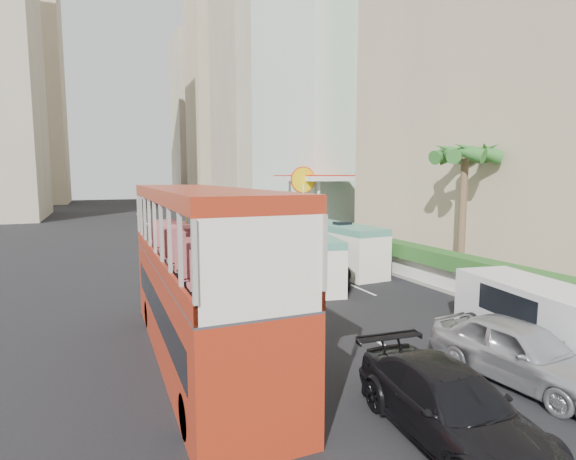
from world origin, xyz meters
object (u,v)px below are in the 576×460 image
double_decker_bus (200,275)px  van_asset (248,250)px  car_black (448,439)px  car_silver_lane_a (260,300)px  minibus_near (310,260)px  palm_tree (462,218)px  panel_van_near (533,315)px  panel_van_far (255,226)px  car_silver_lane_b (518,381)px  minibus_far (342,248)px  shell_station (323,206)px

double_decker_bus → van_asset: bearing=68.1°
double_decker_bus → car_black: 7.66m
car_silver_lane_a → minibus_near: minibus_near is taller
car_silver_lane_a → palm_tree: size_ratio=0.61×
car_silver_lane_a → panel_van_near: 10.50m
van_asset → panel_van_far: (2.57, 6.02, 1.04)m
car_silver_lane_a → car_silver_lane_b: 10.68m
car_silver_lane_a → panel_van_far: panel_van_far is taller
car_silver_lane_b → minibus_far: minibus_far is taller
van_asset → panel_van_far: panel_van_far is taller
panel_van_far → shell_station: shell_station is taller
palm_tree → shell_station: (2.20, 19.00, -0.63)m
van_asset → minibus_near: bearing=-103.5°
car_silver_lane_a → car_silver_lane_b: size_ratio=0.80×
car_black → shell_station: size_ratio=0.64×
car_silver_lane_a → minibus_far: 7.44m
van_asset → minibus_far: (2.54, -9.35, 1.35)m
car_silver_lane_a → panel_van_far: bearing=69.1°
car_silver_lane_a → car_black: 11.36m
car_silver_lane_b → car_black: car_silver_lane_b is taller
van_asset → palm_tree: size_ratio=0.81×
van_asset → shell_station: size_ratio=0.65×
double_decker_bus → van_asset: double_decker_bus is taller
minibus_near → minibus_far: size_ratio=0.93×
double_decker_bus → minibus_far: (9.94, 9.02, -1.18)m
minibus_near → car_silver_lane_a: bearing=-141.9°
car_silver_lane_b → minibus_far: size_ratio=0.79×
van_asset → panel_van_near: size_ratio=1.00×
car_silver_lane_a → van_asset: van_asset is taller
car_black → panel_van_near: 6.79m
car_black → car_silver_lane_b: bearing=24.9°
van_asset → minibus_near: (-0.49, -11.53, 1.26)m
car_silver_lane_a → van_asset: size_ratio=0.75×
car_silver_lane_a → minibus_far: minibus_far is taller
minibus_near → minibus_far: bearing=47.0°
car_black → panel_van_far: panel_van_far is taller
panel_van_near → palm_tree: 8.56m
van_asset → minibus_near: minibus_near is taller
car_silver_lane_b → van_asset: bearing=84.1°
car_black → minibus_far: bearing=72.3°
minibus_far → palm_tree: size_ratio=0.95×
car_black → palm_tree: 14.64m
double_decker_bus → car_silver_lane_a: double_decker_bus is taller
minibus_far → shell_station: 15.31m
car_black → panel_van_far: 31.17m
shell_station → car_black: bearing=-112.7°
car_black → shell_station: shell_station is taller
double_decker_bus → shell_station: bearing=55.2°
double_decker_bus → panel_van_far: double_decker_bus is taller
double_decker_bus → minibus_far: bearing=42.2°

